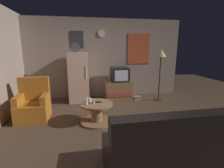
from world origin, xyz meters
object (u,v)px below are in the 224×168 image
(tv_stand, at_px, (118,90))
(standing_lamp, at_px, (161,57))
(coffee_table, at_px, (97,113))
(mug_ceramic_white, at_px, (90,100))
(crt_tv, at_px, (120,74))
(wine_glass, at_px, (86,101))
(remote_control, at_px, (98,102))
(fridge, at_px, (79,77))
(book_stack, at_px, (137,98))
(couch, at_px, (170,150))
(mug_ceramic_tan, at_px, (93,101))
(armchair, at_px, (34,105))

(tv_stand, xyz_separation_m, standing_lamp, (1.24, -0.36, 1.07))
(coffee_table, height_order, mug_ceramic_white, mug_ceramic_white)
(tv_stand, xyz_separation_m, crt_tv, (0.04, -0.00, 0.51))
(wine_glass, bearing_deg, remote_control, 16.96)
(fridge, height_order, wine_glass, fridge)
(book_stack, bearing_deg, mug_ceramic_white, -140.27)
(wine_glass, height_order, couch, couch)
(mug_ceramic_tan, distance_m, book_stack, 2.11)
(crt_tv, distance_m, coffee_table, 1.93)
(coffee_table, distance_m, couch, 1.87)
(tv_stand, height_order, armchair, armchair)
(mug_ceramic_tan, bearing_deg, couch, -62.16)
(crt_tv, height_order, mug_ceramic_white, crt_tv)
(armchair, bearing_deg, book_stack, 18.22)
(remote_control, bearing_deg, wine_glass, -150.93)
(coffee_table, xyz_separation_m, wine_glass, (-0.22, -0.04, 0.30))
(couch, xyz_separation_m, book_stack, (0.62, 3.10, -0.26))
(standing_lamp, height_order, remote_control, standing_lamp)
(fridge, height_order, tv_stand, fridge)
(mug_ceramic_white, relative_size, book_stack, 0.41)
(armchair, distance_m, couch, 3.11)
(standing_lamp, relative_size, wine_glass, 10.60)
(tv_stand, distance_m, couch, 3.29)
(couch, distance_m, book_stack, 3.17)
(coffee_table, bearing_deg, mug_ceramic_white, 140.25)
(mug_ceramic_white, distance_m, mug_ceramic_tan, 0.14)
(standing_lamp, xyz_separation_m, wine_glass, (-2.30, -1.28, -0.84))
(coffee_table, xyz_separation_m, armchair, (-1.43, 0.48, 0.11))
(tv_stand, height_order, couch, couch)
(tv_stand, bearing_deg, couch, -90.61)
(crt_tv, height_order, couch, crt_tv)
(wine_glass, relative_size, armchair, 0.16)
(fridge, relative_size, armchair, 1.84)
(mug_ceramic_white, xyz_separation_m, armchair, (-1.29, 0.36, -0.15))
(tv_stand, bearing_deg, mug_ceramic_white, -123.54)
(mug_ceramic_tan, height_order, remote_control, mug_ceramic_tan)
(wine_glass, height_order, mug_ceramic_white, wine_glass)
(fridge, height_order, standing_lamp, fridge)
(mug_ceramic_white, bearing_deg, remote_control, -21.83)
(mug_ceramic_white, height_order, couch, couch)
(standing_lamp, xyz_separation_m, book_stack, (-0.66, 0.17, -1.31))
(coffee_table, bearing_deg, fridge, 103.41)
(coffee_table, distance_m, mug_ceramic_tan, 0.28)
(book_stack, bearing_deg, crt_tv, 160.84)
(mug_ceramic_white, xyz_separation_m, remote_control, (0.18, -0.07, -0.03))
(remote_control, height_order, armchair, armchair)
(mug_ceramic_tan, bearing_deg, fridge, 101.11)
(crt_tv, relative_size, coffee_table, 0.75)
(armchair, bearing_deg, mug_ceramic_white, -15.77)
(fridge, distance_m, standing_lamp, 2.58)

